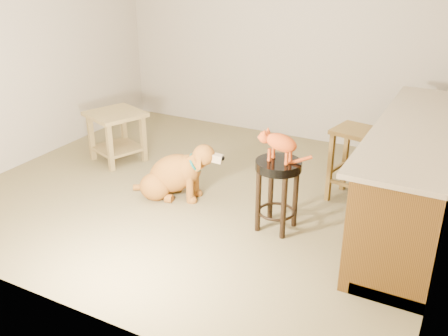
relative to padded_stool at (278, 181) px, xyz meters
The scene contains 8 objects.
floor 1.07m from the padded_stool, 160.30° to the left, with size 4.50×4.00×0.01m, color brown.
room_shell 1.55m from the padded_stool, 160.30° to the left, with size 4.54×4.04×2.62m.
cabinet_run 1.21m from the padded_stool, 31.19° to the left, with size 0.70×2.56×0.94m.
padded_stool is the anchor object (origin of this frame).
wood_stool 0.97m from the padded_stool, 63.06° to the left, with size 0.47×0.47×0.74m.
side_table 2.31m from the padded_stool, 165.14° to the left, with size 0.73×0.73×0.59m.
golden_retriever 1.17m from the padded_stool, behind, with size 0.99×0.54×0.63m.
tabby_kitten 0.35m from the padded_stool, behind, with size 0.48×0.16×0.30m.
Camera 1 is at (2.30, -3.97, 2.30)m, focal length 40.00 mm.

